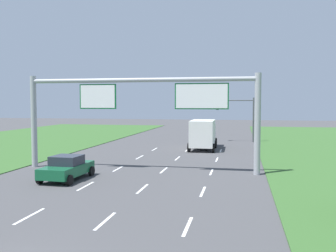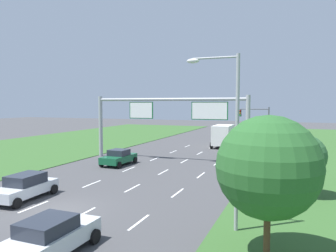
# 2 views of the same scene
# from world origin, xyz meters

# --- Properties ---
(ground_plane) EXTENTS (200.00, 200.00, 0.00)m
(ground_plane) POSITION_xyz_m (0.00, 0.00, 0.00)
(ground_plane) COLOR #424244
(lane_dashes_inner_left) EXTENTS (0.14, 50.40, 0.01)m
(lane_dashes_inner_left) POSITION_xyz_m (-1.75, 6.00, 0.00)
(lane_dashes_inner_left) COLOR white
(lane_dashes_inner_left) RESTS_ON ground_plane
(lane_dashes_inner_right) EXTENTS (0.14, 50.40, 0.01)m
(lane_dashes_inner_right) POSITION_xyz_m (1.75, 6.00, 0.00)
(lane_dashes_inner_right) COLOR white
(lane_dashes_inner_right) RESTS_ON ground_plane
(lane_dashes_slip) EXTENTS (0.14, 50.40, 0.01)m
(lane_dashes_slip) POSITION_xyz_m (5.25, 6.00, 0.00)
(lane_dashes_slip) COLOR white
(lane_dashes_slip) RESTS_ON ground_plane
(car_near_red) EXTENTS (2.36, 4.24, 1.56)m
(car_near_red) POSITION_xyz_m (-3.71, 13.55, 0.78)
(car_near_red) COLOR #145633
(car_near_red) RESTS_ON ground_plane
(car_lead_silver) EXTENTS (2.24, 4.41, 1.59)m
(car_lead_silver) POSITION_xyz_m (3.59, -4.72, 0.81)
(car_lead_silver) COLOR silver
(car_lead_silver) RESTS_ON ground_plane
(car_mid_lane) EXTENTS (2.26, 4.53, 1.62)m
(car_mid_lane) POSITION_xyz_m (-3.42, 1.03, 0.82)
(car_mid_lane) COLOR silver
(car_mid_lane) RESTS_ON ground_plane
(box_truck) EXTENTS (2.76, 7.12, 3.12)m
(box_truck) POSITION_xyz_m (3.34, 31.23, 1.69)
(box_truck) COLOR silver
(box_truck) RESTS_ON ground_plane
(sign_gantry) EXTENTS (17.24, 0.44, 7.00)m
(sign_gantry) POSITION_xyz_m (0.33, 17.60, 4.89)
(sign_gantry) COLOR #9EA0A5
(sign_gantry) RESTS_ON ground_plane
(traffic_light_mast) EXTENTS (4.76, 0.49, 5.60)m
(traffic_light_mast) POSITION_xyz_m (6.84, 39.41, 3.87)
(traffic_light_mast) COLOR #47494F
(traffic_light_mast) RESTS_ON ground_plane
(street_lamp) EXTENTS (2.61, 0.32, 8.50)m
(street_lamp) POSITION_xyz_m (9.77, 0.59, 5.08)
(street_lamp) COLOR #9EA0A5
(street_lamp) RESTS_ON ground_plane
(roadside_tree_near) EXTENTS (4.08, 4.08, 5.74)m
(roadside_tree_near) POSITION_xyz_m (11.77, -1.82, 3.69)
(roadside_tree_near) COLOR #513823
(roadside_tree_near) RESTS_ON ground_plane
(roadside_tree_mid) EXTENTS (2.81, 2.81, 4.12)m
(roadside_tree_mid) POSITION_xyz_m (13.34, 8.15, 2.71)
(roadside_tree_mid) COLOR #513823
(roadside_tree_mid) RESTS_ON ground_plane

